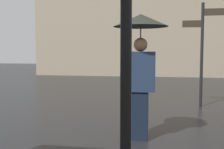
# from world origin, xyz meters

# --- Properties ---
(pedestrian_with_umbrella) EXTENTS (0.91, 0.91, 2.10)m
(pedestrian_with_umbrella) POSITION_xyz_m (-0.52, 2.24, 1.56)
(pedestrian_with_umbrella) COLOR black
(pedestrian_with_umbrella) RESTS_ON ground
(street_signpost) EXTENTS (1.08, 0.08, 2.77)m
(street_signpost) POSITION_xyz_m (0.90, 5.36, 1.69)
(street_signpost) COLOR black
(street_signpost) RESTS_ON ground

